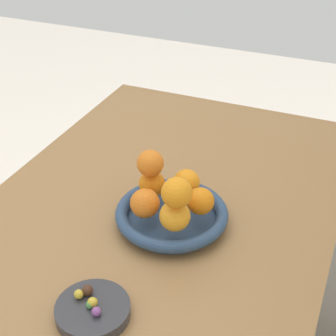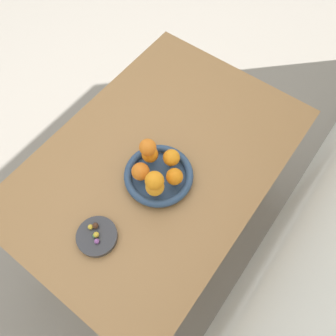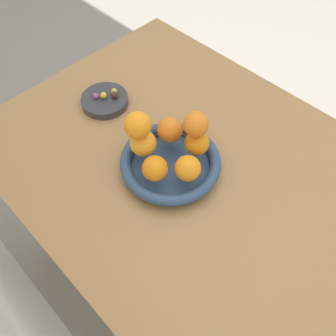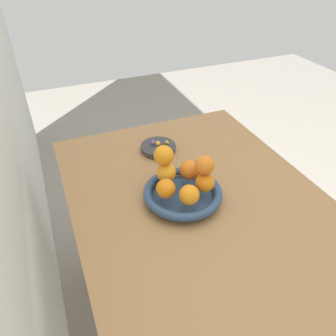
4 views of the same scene
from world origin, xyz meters
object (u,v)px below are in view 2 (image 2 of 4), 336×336
(orange_1, at_px, (175,177))
(candy_ball_1, at_px, (96,235))
(fruit_bowl, at_px, (159,176))
(orange_3, at_px, (150,154))
(orange_5, at_px, (155,181))
(orange_4, at_px, (141,172))
(dining_table, at_px, (159,170))
(orange_0, at_px, (155,187))
(candy_ball_3, at_px, (97,241))
(orange_2, at_px, (171,158))
(candy_ball_0, at_px, (95,225))
(candy_ball_2, at_px, (95,235))
(candy_dish, at_px, (97,236))
(candy_ball_4, at_px, (90,227))
(orange_6, at_px, (148,147))

(orange_1, xyz_separation_m, candy_ball_1, (0.29, -0.09, -0.04))
(fruit_bowl, height_order, orange_1, orange_1)
(orange_3, distance_m, orange_5, 0.15)
(orange_5, bearing_deg, orange_4, -104.93)
(dining_table, bearing_deg, orange_3, -14.21)
(orange_0, xyz_separation_m, orange_3, (-0.09, -0.09, -0.00))
(orange_0, relative_size, candy_ball_3, 3.77)
(orange_2, relative_size, orange_4, 0.96)
(candy_ball_0, bearing_deg, candy_ball_2, 39.80)
(fruit_bowl, bearing_deg, orange_4, -44.14)
(orange_2, bearing_deg, candy_ball_3, -3.37)
(candy_ball_3, bearing_deg, dining_table, -174.11)
(orange_4, bearing_deg, orange_5, 75.07)
(fruit_bowl, xyz_separation_m, orange_0, (0.06, 0.03, 0.05))
(orange_2, xyz_separation_m, orange_3, (0.03, -0.07, -0.00))
(candy_dish, bearing_deg, orange_4, -177.03)
(orange_4, relative_size, candy_ball_3, 3.73)
(orange_5, bearing_deg, candy_ball_1, -16.16)
(orange_0, relative_size, candy_ball_2, 4.34)
(orange_4, distance_m, candy_ball_0, 0.22)
(orange_0, relative_size, orange_4, 1.01)
(candy_ball_2, bearing_deg, candy_ball_4, -111.85)
(orange_5, distance_m, candy_ball_3, 0.26)
(orange_0, bearing_deg, candy_ball_1, -14.50)
(orange_0, height_order, orange_1, orange_0)
(candy_dish, bearing_deg, orange_6, -174.71)
(orange_1, distance_m, candy_ball_0, 0.30)
(orange_0, bearing_deg, orange_6, -131.65)
(candy_ball_2, bearing_deg, candy_dish, 157.89)
(candy_dish, relative_size, orange_4, 2.13)
(orange_6, xyz_separation_m, candy_ball_0, (0.28, 0.01, -0.09))
(candy_ball_0, bearing_deg, orange_1, 158.20)
(orange_2, distance_m, candy_ball_0, 0.33)
(orange_3, bearing_deg, orange_0, 45.73)
(candy_dish, height_order, candy_ball_0, candy_ball_0)
(candy_ball_2, bearing_deg, candy_ball_1, 151.80)
(orange_3, relative_size, candy_ball_2, 4.05)
(candy_dish, height_order, candy_ball_4, candy_ball_4)
(candy_ball_1, bearing_deg, candy_ball_2, -28.20)
(dining_table, height_order, orange_0, orange_0)
(candy_ball_0, bearing_deg, orange_2, 169.68)
(dining_table, height_order, candy_dish, candy_dish)
(orange_5, bearing_deg, candy_ball_2, -16.41)
(orange_1, relative_size, orange_5, 0.95)
(orange_1, bearing_deg, candy_dish, -16.61)
(candy_ball_0, bearing_deg, candy_ball_4, -35.67)
(orange_0, bearing_deg, candy_ball_4, -22.37)
(candy_dish, bearing_deg, dining_table, -176.57)
(dining_table, bearing_deg, orange_2, 89.93)
(orange_1, bearing_deg, orange_0, -22.85)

